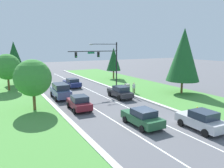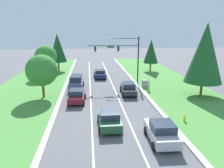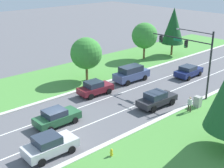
{
  "view_description": "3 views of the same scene",
  "coord_description": "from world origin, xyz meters",
  "px_view_note": "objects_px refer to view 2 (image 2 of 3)",
  "views": [
    {
      "loc": [
        -11.48,
        -15.13,
        7.16
      ],
      "look_at": [
        1.47,
        8.82,
        2.31
      ],
      "focal_mm": 35.0,
      "sensor_mm": 36.0,
      "label": 1
    },
    {
      "loc": [
        -1.96,
        -18.5,
        8.85
      ],
      "look_at": [
        0.71,
        6.04,
        2.53
      ],
      "focal_mm": 35.0,
      "sensor_mm": 36.0,
      "label": 2
    },
    {
      "loc": [
        22.52,
        -13.68,
        13.83
      ],
      "look_at": [
        -1.26,
        7.97,
        1.77
      ],
      "focal_mm": 50.0,
      "sensor_mm": 36.0,
      "label": 3
    }
  ],
  "objects_px": {
    "traffic_signal_mast": "(124,53)",
    "navy_sedan": "(100,74)",
    "burgundy_sedan": "(77,96)",
    "pedestrian": "(148,84)",
    "oak_near_left_tree": "(42,70)",
    "conifer_far_right_tree": "(151,51)",
    "charcoal_sedan": "(128,88)",
    "oak_far_left_tree": "(46,57)",
    "conifer_near_right_tree": "(205,53)",
    "utility_cabinet": "(144,84)",
    "forest_sedan": "(109,119)",
    "silver_sedan": "(162,132)",
    "fire_hydrant": "(185,119)",
    "conifer_mid_left_tree": "(58,48)",
    "slate_blue_suv": "(76,82)"
  },
  "relations": [
    {
      "from": "utility_cabinet",
      "to": "conifer_mid_left_tree",
      "type": "bearing_deg",
      "value": 134.98
    },
    {
      "from": "pedestrian",
      "to": "fire_hydrant",
      "type": "height_order",
      "value": "pedestrian"
    },
    {
      "from": "utility_cabinet",
      "to": "oak_near_left_tree",
      "type": "height_order",
      "value": "oak_near_left_tree"
    },
    {
      "from": "navy_sedan",
      "to": "oak_far_left_tree",
      "type": "distance_m",
      "value": 10.42
    },
    {
      "from": "burgundy_sedan",
      "to": "pedestrian",
      "type": "xyz_separation_m",
      "value": [
        10.09,
        4.08,
        0.1
      ]
    },
    {
      "from": "charcoal_sedan",
      "to": "pedestrian",
      "type": "relative_size",
      "value": 2.8
    },
    {
      "from": "traffic_signal_mast",
      "to": "charcoal_sedan",
      "type": "xyz_separation_m",
      "value": [
        -0.18,
        -5.51,
        -4.26
      ]
    },
    {
      "from": "forest_sedan",
      "to": "fire_hydrant",
      "type": "xyz_separation_m",
      "value": [
        7.35,
        0.22,
        -0.45
      ]
    },
    {
      "from": "forest_sedan",
      "to": "pedestrian",
      "type": "relative_size",
      "value": 2.56
    },
    {
      "from": "forest_sedan",
      "to": "utility_cabinet",
      "type": "relative_size",
      "value": 3.57
    },
    {
      "from": "fire_hydrant",
      "to": "conifer_mid_left_tree",
      "type": "relative_size",
      "value": 0.09
    },
    {
      "from": "traffic_signal_mast",
      "to": "pedestrian",
      "type": "relative_size",
      "value": 4.81
    },
    {
      "from": "traffic_signal_mast",
      "to": "oak_near_left_tree",
      "type": "distance_m",
      "value": 13.03
    },
    {
      "from": "navy_sedan",
      "to": "slate_blue_suv",
      "type": "xyz_separation_m",
      "value": [
        -3.91,
        -6.96,
        0.28
      ]
    },
    {
      "from": "burgundy_sedan",
      "to": "conifer_near_right_tree",
      "type": "xyz_separation_m",
      "value": [
        16.39,
        0.69,
        4.94
      ]
    },
    {
      "from": "burgundy_sedan",
      "to": "charcoal_sedan",
      "type": "height_order",
      "value": "charcoal_sedan"
    },
    {
      "from": "charcoal_sedan",
      "to": "oak_far_left_tree",
      "type": "height_order",
      "value": "oak_far_left_tree"
    },
    {
      "from": "oak_near_left_tree",
      "to": "conifer_far_right_tree",
      "type": "distance_m",
      "value": 24.72
    },
    {
      "from": "traffic_signal_mast",
      "to": "navy_sedan",
      "type": "height_order",
      "value": "traffic_signal_mast"
    },
    {
      "from": "silver_sedan",
      "to": "navy_sedan",
      "type": "bearing_deg",
      "value": 100.29
    },
    {
      "from": "navy_sedan",
      "to": "conifer_far_right_tree",
      "type": "height_order",
      "value": "conifer_far_right_tree"
    },
    {
      "from": "conifer_near_right_tree",
      "to": "conifer_mid_left_tree",
      "type": "relative_size",
      "value": 1.22
    },
    {
      "from": "charcoal_sedan",
      "to": "slate_blue_suv",
      "type": "bearing_deg",
      "value": 155.83
    },
    {
      "from": "charcoal_sedan",
      "to": "pedestrian",
      "type": "xyz_separation_m",
      "value": [
        3.19,
        1.36,
        0.09
      ]
    },
    {
      "from": "conifer_near_right_tree",
      "to": "conifer_far_right_tree",
      "type": "height_order",
      "value": "conifer_near_right_tree"
    },
    {
      "from": "charcoal_sedan",
      "to": "forest_sedan",
      "type": "bearing_deg",
      "value": -107.39
    },
    {
      "from": "slate_blue_suv",
      "to": "pedestrian",
      "type": "height_order",
      "value": "slate_blue_suv"
    },
    {
      "from": "burgundy_sedan",
      "to": "forest_sedan",
      "type": "bearing_deg",
      "value": -62.93
    },
    {
      "from": "charcoal_sedan",
      "to": "oak_far_left_tree",
      "type": "relative_size",
      "value": 0.81
    },
    {
      "from": "fire_hydrant",
      "to": "conifer_mid_left_tree",
      "type": "height_order",
      "value": "conifer_mid_left_tree"
    },
    {
      "from": "utility_cabinet",
      "to": "conifer_far_right_tree",
      "type": "xyz_separation_m",
      "value": [
        4.48,
        12.51,
        3.62
      ]
    },
    {
      "from": "conifer_far_right_tree",
      "to": "traffic_signal_mast",
      "type": "bearing_deg",
      "value": -126.21
    },
    {
      "from": "fire_hydrant",
      "to": "charcoal_sedan",
      "type": "bearing_deg",
      "value": 110.9
    },
    {
      "from": "silver_sedan",
      "to": "conifer_near_right_tree",
      "type": "xyz_separation_m",
      "value": [
        9.2,
        11.16,
        4.93
      ]
    },
    {
      "from": "conifer_near_right_tree",
      "to": "conifer_far_right_tree",
      "type": "xyz_separation_m",
      "value": [
        -1.97,
        17.57,
        -1.55
      ]
    },
    {
      "from": "oak_far_left_tree",
      "to": "conifer_far_right_tree",
      "type": "bearing_deg",
      "value": 8.33
    },
    {
      "from": "conifer_far_right_tree",
      "to": "navy_sedan",
      "type": "bearing_deg",
      "value": -155.53
    },
    {
      "from": "pedestrian",
      "to": "conifer_near_right_tree",
      "type": "bearing_deg",
      "value": 152.86
    },
    {
      "from": "fire_hydrant",
      "to": "oak_near_left_tree",
      "type": "bearing_deg",
      "value": 148.13
    },
    {
      "from": "utility_cabinet",
      "to": "traffic_signal_mast",
      "type": "bearing_deg",
      "value": 139.0
    },
    {
      "from": "navy_sedan",
      "to": "conifer_near_right_tree",
      "type": "relative_size",
      "value": 0.46
    },
    {
      "from": "burgundy_sedan",
      "to": "traffic_signal_mast",
      "type": "bearing_deg",
      "value": 52.1
    },
    {
      "from": "silver_sedan",
      "to": "oak_near_left_tree",
      "type": "height_order",
      "value": "oak_near_left_tree"
    },
    {
      "from": "utility_cabinet",
      "to": "oak_far_left_tree",
      "type": "xyz_separation_m",
      "value": [
        -16.17,
        9.49,
        3.2
      ]
    },
    {
      "from": "slate_blue_suv",
      "to": "oak_near_left_tree",
      "type": "xyz_separation_m",
      "value": [
        -4.05,
        -4.08,
        2.59
      ]
    },
    {
      "from": "traffic_signal_mast",
      "to": "pedestrian",
      "type": "height_order",
      "value": "traffic_signal_mast"
    },
    {
      "from": "traffic_signal_mast",
      "to": "utility_cabinet",
      "type": "bearing_deg",
      "value": -41.0
    },
    {
      "from": "slate_blue_suv",
      "to": "oak_far_left_tree",
      "type": "height_order",
      "value": "oak_far_left_tree"
    },
    {
      "from": "oak_near_left_tree",
      "to": "conifer_far_right_tree",
      "type": "relative_size",
      "value": 0.85
    },
    {
      "from": "charcoal_sedan",
      "to": "conifer_mid_left_tree",
      "type": "distance_m",
      "value": 21.56
    }
  ]
}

